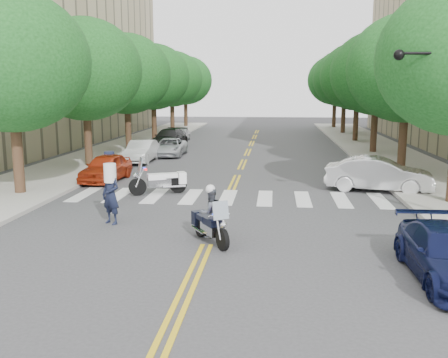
# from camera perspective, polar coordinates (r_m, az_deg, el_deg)

# --- Properties ---
(ground) EXTENTS (140.00, 140.00, 0.00)m
(ground) POSITION_cam_1_polar(r_m,az_deg,el_deg) (14.56, -1.97, -7.54)
(ground) COLOR #38383A
(ground) RESTS_ON ground
(sidewalk_left) EXTENTS (5.00, 60.00, 0.15)m
(sidewalk_left) POSITION_cam_1_polar(r_m,az_deg,el_deg) (37.77, -11.83, 3.31)
(sidewalk_left) COLOR #9E9991
(sidewalk_left) RESTS_ON ground
(sidewalk_right) EXTENTS (5.00, 60.00, 0.15)m
(sidewalk_right) POSITION_cam_1_polar(r_m,az_deg,el_deg) (36.80, 17.70, 2.87)
(sidewalk_right) COLOR #9E9991
(sidewalk_right) RESTS_ON ground
(tree_l_0) EXTENTS (6.40, 6.40, 8.45)m
(tree_l_0) POSITION_cam_1_polar(r_m,az_deg,el_deg) (22.48, -23.18, 12.23)
(tree_l_0) COLOR #382316
(tree_l_0) RESTS_ON ground
(tree_l_1) EXTENTS (6.40, 6.40, 8.45)m
(tree_l_1) POSITION_cam_1_polar(r_m,az_deg,el_deg) (29.75, -15.62, 11.95)
(tree_l_1) COLOR #382316
(tree_l_1) RESTS_ON ground
(tree_l_2) EXTENTS (6.40, 6.40, 8.45)m
(tree_l_2) POSITION_cam_1_polar(r_m,az_deg,el_deg) (37.33, -11.09, 11.69)
(tree_l_2) COLOR #382316
(tree_l_2) RESTS_ON ground
(tree_l_3) EXTENTS (6.40, 6.40, 8.45)m
(tree_l_3) POSITION_cam_1_polar(r_m,az_deg,el_deg) (45.05, -8.11, 11.47)
(tree_l_3) COLOR #382316
(tree_l_3) RESTS_ON ground
(tree_l_4) EXTENTS (6.40, 6.40, 8.45)m
(tree_l_4) POSITION_cam_1_polar(r_m,az_deg,el_deg) (52.85, -6.00, 11.31)
(tree_l_4) COLOR #382316
(tree_l_4) RESTS_ON ground
(tree_l_5) EXTENTS (6.40, 6.40, 8.45)m
(tree_l_5) POSITION_cam_1_polar(r_m,az_deg,el_deg) (60.70, -4.44, 11.17)
(tree_l_5) COLOR #382316
(tree_l_5) RESTS_ON ground
(tree_r_1) EXTENTS (6.40, 6.40, 8.45)m
(tree_r_1) POSITION_cam_1_polar(r_m,az_deg,el_deg) (28.61, 20.20, 11.80)
(tree_r_1) COLOR #382316
(tree_r_1) RESTS_ON ground
(tree_r_2) EXTENTS (6.40, 6.40, 8.45)m
(tree_r_2) POSITION_cam_1_polar(r_m,az_deg,el_deg) (36.42, 17.07, 11.48)
(tree_r_2) COLOR #382316
(tree_r_2) RESTS_ON ground
(tree_r_3) EXTENTS (6.40, 6.40, 8.45)m
(tree_r_3) POSITION_cam_1_polar(r_m,az_deg,el_deg) (44.30, 15.05, 11.26)
(tree_r_3) COLOR #382316
(tree_r_3) RESTS_ON ground
(tree_r_4) EXTENTS (6.40, 6.40, 8.45)m
(tree_r_4) POSITION_cam_1_polar(r_m,az_deg,el_deg) (52.21, 13.65, 11.10)
(tree_r_4) COLOR #382316
(tree_r_4) RESTS_ON ground
(tree_r_5) EXTENTS (6.40, 6.40, 8.45)m
(tree_r_5) POSITION_cam_1_polar(r_m,az_deg,el_deg) (60.15, 12.62, 10.97)
(tree_r_5) COLOR #382316
(tree_r_5) RESTS_ON ground
(motorcycle_police) EXTENTS (1.34, 1.93, 1.74)m
(motorcycle_police) POSITION_cam_1_polar(r_m,az_deg,el_deg) (14.59, -1.63, -4.33)
(motorcycle_police) COLOR black
(motorcycle_police) RESTS_ON ground
(motorcycle_parked) EXTENTS (2.37, 1.33, 1.62)m
(motorcycle_parked) POSITION_cam_1_polar(r_m,az_deg,el_deg) (21.61, -6.98, -0.22)
(motorcycle_parked) COLOR black
(motorcycle_parked) RESTS_ON ground
(officer_standing) EXTENTS (0.85, 0.76, 1.96)m
(officer_standing) POSITION_cam_1_polar(r_m,az_deg,el_deg) (16.99, -12.81, -1.80)
(officer_standing) COLOR black
(officer_standing) RESTS_ON ground
(convertible) EXTENTS (4.84, 2.55, 1.52)m
(convertible) POSITION_cam_1_polar(r_m,az_deg,el_deg) (23.01, 17.26, 0.52)
(convertible) COLOR silver
(convertible) RESTS_ON ground
(sedan_blue) EXTENTS (1.80, 4.30, 1.24)m
(sedan_blue) POSITION_cam_1_polar(r_m,az_deg,el_deg) (12.95, 24.23, -7.85)
(sedan_blue) COLOR #0D1338
(sedan_blue) RESTS_ON ground
(parked_car_a) EXTENTS (1.83, 4.04, 1.35)m
(parked_car_a) POSITION_cam_1_polar(r_m,az_deg,el_deg) (25.11, -13.33, 1.28)
(parked_car_a) COLOR #AE2E12
(parked_car_a) RESTS_ON ground
(parked_car_b) EXTENTS (1.48, 4.11, 1.35)m
(parked_car_b) POSITION_cam_1_polar(r_m,az_deg,el_deg) (31.36, -9.41, 3.14)
(parked_car_b) COLOR silver
(parked_car_b) RESTS_ON ground
(parked_car_c) EXTENTS (2.05, 4.29, 1.18)m
(parked_car_c) POSITION_cam_1_polar(r_m,az_deg,el_deg) (34.21, -6.23, 3.65)
(parked_car_c) COLOR #ACAFB4
(parked_car_c) RESTS_ON ground
(parked_car_d) EXTENTS (2.49, 5.12, 1.43)m
(parked_car_d) POSITION_cam_1_polar(r_m,az_deg,el_deg) (39.29, -6.29, 4.66)
(parked_car_d) COLOR black
(parked_car_d) RESTS_ON ground
(parked_car_e) EXTENTS (1.59, 3.57, 1.19)m
(parked_car_e) POSITION_cam_1_polar(r_m,az_deg,el_deg) (44.18, -4.94, 5.13)
(parked_car_e) COLOR #A9A8AE
(parked_car_e) RESTS_ON ground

